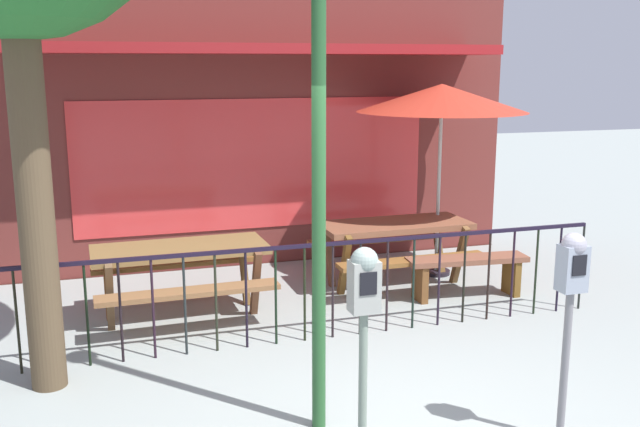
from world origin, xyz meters
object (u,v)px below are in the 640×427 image
Objects in this scene: parking_meter_far at (364,303)px; picnic_table_right at (394,236)px; patio_bench at (467,268)px; street_lamp at (319,59)px; picnic_table_left at (180,261)px; parking_meter_near at (571,282)px; patio_umbrella at (442,99)px.

picnic_table_right is at bearing 64.25° from parking_meter_far.
patio_bench is at bearing 51.73° from parking_meter_far.
street_lamp is (-2.50, -2.36, 2.32)m from patio_bench.
parking_meter_near is at bearing -55.78° from picnic_table_left.
picnic_table_left is 3.45m from street_lamp.
street_lamp is (-1.90, -3.06, 2.06)m from picnic_table_right.
picnic_table_right is 4.15m from street_lamp.
street_lamp is at bearing -121.76° from picnic_table_right.
street_lamp is (-1.59, 0.69, 1.49)m from parking_meter_near.
picnic_table_right is 1.28× the size of patio_bench.
parking_meter_near reaches higher than picnic_table_right.
picnic_table_left is 1.01× the size of picnic_table_right.
street_lamp reaches higher than patio_bench.
parking_meter_far is at bearing -84.34° from street_lamp.
picnic_table_left is 1.19× the size of parking_meter_far.
patio_umbrella is at bearing 10.95° from picnic_table_left.
picnic_table_left is 2.62m from picnic_table_right.
patio_bench is (0.60, -0.71, -0.26)m from picnic_table_right.
patio_umbrella is 2.10m from patio_bench.
parking_meter_far reaches higher than picnic_table_right.
parking_meter_far is at bearing -128.27° from patio_bench.
parking_meter_near is 0.37× the size of street_lamp.
street_lamp is at bearing -128.01° from patio_umbrella.
patio_bench is at bearing -49.48° from picnic_table_right.
street_lamp is at bearing -75.39° from picnic_table_left.
picnic_table_right reaches higher than patio_bench.
picnic_table_right is 3.81m from parking_meter_near.
parking_meter_far reaches higher than parking_meter_near.
parking_meter_far reaches higher than picnic_table_left.
street_lamp reaches higher than patio_umbrella.
parking_meter_near is at bearing -106.50° from patio_bench.
picnic_table_right is 0.44× the size of street_lamp.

